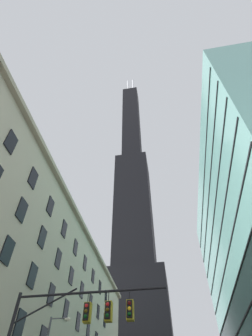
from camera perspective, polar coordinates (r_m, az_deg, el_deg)
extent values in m
cube|color=#B2A88E|center=(43.01, -23.44, -27.21)|extent=(16.49, 62.47, 26.06)
cube|color=#9E937A|center=(44.61, -9.06, -13.00)|extent=(0.70, 62.47, 0.60)
cube|color=black|center=(27.52, -22.28, -29.13)|extent=(0.14, 1.40, 2.20)
cube|color=black|center=(24.96, -24.54, -16.13)|extent=(0.14, 1.40, 2.20)
cube|color=black|center=(28.81, -19.84, -21.30)|extent=(0.14, 1.40, 2.20)
cube|color=black|center=(32.97, -16.07, -25.11)|extent=(0.14, 1.40, 2.20)
cube|color=black|center=(37.34, -13.00, -27.99)|extent=(0.14, 1.40, 2.20)
cube|color=black|center=(41.85, -10.47, -30.20)|extent=(0.14, 1.40, 2.20)
cube|color=black|center=(46.46, -8.35, -31.94)|extent=(0.14, 1.40, 2.20)
cube|color=black|center=(27.04, -21.86, -8.52)|extent=(0.14, 1.40, 2.20)
cube|color=black|center=(30.63, -17.87, -14.24)|extent=(0.14, 1.40, 2.20)
cube|color=black|center=(34.57, -14.62, -18.66)|extent=(0.14, 1.40, 2.20)
cube|color=black|center=(38.76, -11.92, -22.11)|extent=(0.14, 1.40, 2.20)
cube|color=black|center=(43.12, -9.67, -24.85)|extent=(0.14, 1.40, 2.20)
cube|color=black|center=(47.61, -7.76, -27.05)|extent=(0.14, 1.40, 2.20)
cube|color=black|center=(52.19, -6.13, -28.85)|extent=(0.14, 1.40, 2.20)
cube|color=black|center=(56.84, -4.72, -30.34)|extent=(0.14, 1.40, 2.20)
cube|color=black|center=(26.79, -23.90, 5.26)|extent=(0.14, 1.40, 2.20)
cube|color=black|center=(29.57, -19.69, -2.08)|extent=(0.14, 1.40, 2.20)
cube|color=black|center=(32.89, -16.25, -8.04)|extent=(0.14, 1.40, 2.20)
cube|color=black|center=(36.59, -13.40, -12.84)|extent=(0.14, 1.40, 2.20)
cube|color=black|center=(40.57, -11.01, -16.70)|extent=(0.14, 1.40, 2.20)
cube|color=black|center=(44.76, -8.98, -19.84)|extent=(0.14, 1.40, 2.20)
cube|color=black|center=(49.09, -7.25, -22.41)|extent=(0.14, 1.40, 2.20)
cube|color=black|center=(53.55, -5.75, -24.55)|extent=(0.14, 1.40, 2.20)
cube|color=black|center=(58.09, -4.44, -26.34)|extent=(0.14, 1.40, 2.20)
cube|color=black|center=(122.47, 1.71, -9.36)|extent=(16.30, 16.30, 62.50)
cube|color=black|center=(173.64, 1.21, 9.66)|extent=(10.48, 10.48, 78.12)
cylinder|color=silver|center=(217.34, 0.43, 17.18)|extent=(1.20, 1.20, 23.10)
cylinder|color=silver|center=(217.09, 1.57, 17.35)|extent=(1.20, 1.20, 23.10)
cube|color=black|center=(42.90, 24.17, -28.45)|extent=(0.12, 48.72, 0.24)
cube|color=black|center=(44.04, 22.50, -23.63)|extent=(0.12, 48.72, 0.24)
cube|color=black|center=(45.50, 21.04, -19.06)|extent=(0.12, 48.72, 0.24)
cube|color=black|center=(47.26, 19.75, -14.79)|extent=(0.12, 48.72, 0.24)
cube|color=black|center=(49.28, 18.61, -10.85)|extent=(0.12, 48.72, 0.24)
cube|color=black|center=(51.53, 17.58, -7.23)|extent=(0.12, 48.72, 0.24)
cube|color=black|center=(53.99, 16.66, -3.92)|extent=(0.12, 48.72, 0.24)
cylinder|color=black|center=(17.26, -7.81, -25.40)|extent=(8.99, 0.14, 0.14)
cylinder|color=black|center=(18.01, -17.30, -26.90)|extent=(3.69, 0.10, 1.85)
cylinder|color=black|center=(17.19, -8.32, -26.33)|extent=(0.04, 0.04, 0.60)
cube|color=black|center=(16.96, -8.61, -28.71)|extent=(0.30, 0.30, 0.90)
cube|color=olive|center=(17.12, -8.44, -28.89)|extent=(0.40, 0.40, 1.04)
sphere|color=red|center=(16.90, -8.67, -27.64)|extent=(0.20, 0.20, 0.20)
sphere|color=#4B3A08|center=(16.82, -8.78, -28.55)|extent=(0.20, 0.20, 0.20)
sphere|color=#083D10|center=(16.74, -8.90, -29.46)|extent=(0.20, 0.20, 0.20)
cylinder|color=black|center=(16.88, -3.83, -26.29)|extent=(0.04, 0.04, 0.60)
cube|color=black|center=(16.65, -3.97, -28.72)|extent=(0.30, 0.30, 0.90)
cube|color=olive|center=(16.80, -3.82, -28.89)|extent=(0.40, 0.40, 1.04)
sphere|color=red|center=(16.58, -4.05, -27.63)|extent=(0.20, 0.20, 0.20)
sphere|color=#4B3A08|center=(16.50, -4.10, -28.56)|extent=(0.20, 0.20, 0.20)
sphere|color=#083D10|center=(16.42, -4.16, -29.49)|extent=(0.20, 0.20, 0.20)
cylinder|color=black|center=(16.65, 0.80, -26.10)|extent=(0.04, 0.04, 0.60)
cube|color=black|center=(16.42, 0.83, -28.56)|extent=(0.30, 0.30, 0.90)
cube|color=olive|center=(16.58, 0.94, -28.73)|extent=(0.40, 0.40, 1.04)
sphere|color=#450808|center=(16.35, 0.72, -27.46)|extent=(0.20, 0.20, 0.20)
sphere|color=yellow|center=(16.26, 0.73, -28.40)|extent=(0.20, 0.20, 0.20)
sphere|color=#083D10|center=(16.18, 0.74, -29.35)|extent=(0.20, 0.20, 0.20)
cylinder|color=#47474C|center=(26.96, -14.40, -29.30)|extent=(1.52, 0.10, 0.10)
ellipsoid|color=#EFE5C6|center=(26.66, -12.70, -29.60)|extent=(0.56, 0.32, 0.24)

